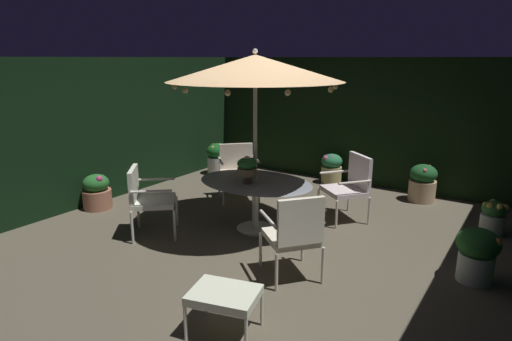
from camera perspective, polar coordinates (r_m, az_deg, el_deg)
ground_plane at (r=6.03m, az=0.58°, el=-8.95°), size 6.86×7.19×0.02m
hedge_backdrop_rear at (r=8.69m, az=13.28°, el=6.42°), size 6.86×0.30×2.43m
hedge_backdrop_left at (r=7.91m, az=-19.73°, el=5.16°), size 0.30×7.19×2.43m
patio_dining_table at (r=6.08m, az=-0.10°, el=-2.48°), size 1.70×1.24×0.73m
patio_umbrella at (r=5.81m, az=-0.11°, el=13.39°), size 2.37×2.37×2.53m
centerpiece_planter at (r=5.86m, az=-1.19°, el=0.42°), size 0.27×0.27×0.39m
patio_chair_north at (r=6.67m, az=12.41°, el=-1.65°), size 0.85×0.84×1.00m
patio_chair_northeast at (r=7.51m, az=-2.46°, el=0.44°), size 0.84×0.85×0.95m
patio_chair_east at (r=6.10m, az=-14.28°, el=-3.24°), size 0.84×0.84×0.97m
patio_chair_southeast at (r=4.75m, az=5.15°, el=-8.10°), size 0.82×0.81×1.01m
ottoman_footrest at (r=3.97m, az=-4.24°, el=-16.33°), size 0.69×0.59×0.42m
potted_plant_left_near at (r=7.52m, az=-20.38°, el=-2.69°), size 0.46×0.46×0.58m
potted_plant_front_corner at (r=5.38m, az=27.31°, el=-9.65°), size 0.46×0.46×0.62m
potted_plant_back_center at (r=7.93m, az=21.25°, el=-1.49°), size 0.46×0.45×0.65m
potted_plant_back_right at (r=8.60m, az=9.99°, el=0.33°), size 0.41×0.41×0.59m
potted_plant_left_far at (r=6.89m, az=28.97°, el=-5.42°), size 0.34×0.33×0.49m
potted_plant_right_near at (r=9.19m, az=-5.06°, el=1.63°), size 0.47×0.47×0.66m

